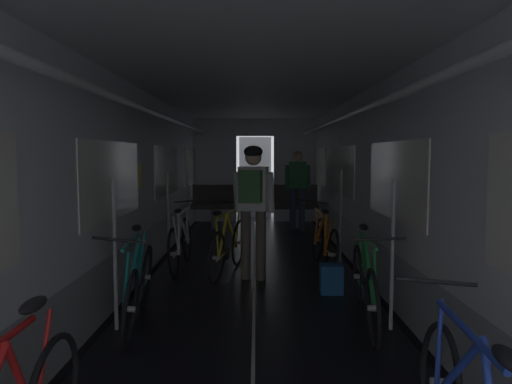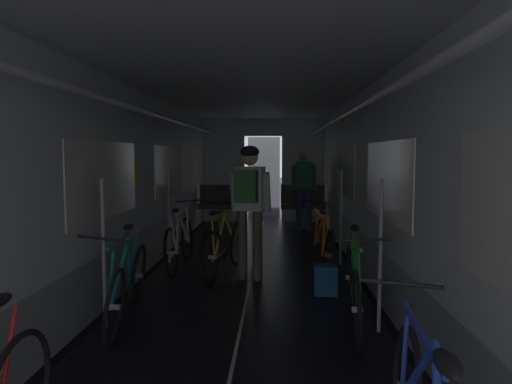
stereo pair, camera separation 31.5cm
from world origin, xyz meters
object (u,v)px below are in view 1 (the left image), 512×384
object	(u,v)px
bench_seat_far_left	(215,202)
person_cyclist_aisle	(254,197)
bicycle_white	(182,243)
bicycle_green	(367,285)
backpack_on_floor	(333,279)
bicycle_yellow_in_aisle	(230,246)
bench_seat_far_right	(297,202)
person_standing_near_bench	(299,185)
bicycle_orange	(326,243)
bicycle_teal	(140,286)

from	to	relation	value
bench_seat_far_left	person_cyclist_aisle	bearing A→B (deg)	-78.26
bicycle_white	bicycle_green	xyz separation A→B (m)	(2.09, -2.11, 0.00)
bicycle_white	backpack_on_floor	xyz separation A→B (m)	(1.93, -1.12, -0.21)
bicycle_yellow_in_aisle	person_cyclist_aisle	bearing A→B (deg)	-38.78
bench_seat_far_right	person_cyclist_aisle	bearing A→B (deg)	-102.13
bench_seat_far_left	person_standing_near_bench	bearing A→B (deg)	-11.79
bicycle_orange	bicycle_teal	size ratio (longest dim) A/B	1.00
bicycle_orange	bicycle_teal	bearing A→B (deg)	-134.67
bench_seat_far_right	bicycle_yellow_in_aisle	xyz separation A→B (m)	(-1.25, -3.99, -0.18)
person_cyclist_aisle	person_standing_near_bench	size ratio (longest dim) A/B	1.03
person_cyclist_aisle	backpack_on_floor	xyz separation A→B (m)	(0.92, -0.59, -0.90)
person_standing_near_bench	person_cyclist_aisle	bearing A→B (deg)	-103.30
bicycle_white	bicycle_teal	world-z (taller)	bicycle_teal
person_standing_near_bench	backpack_on_floor	bearing A→B (deg)	-90.00
bench_seat_far_right	bicycle_orange	size ratio (longest dim) A/B	0.58
bench_seat_far_left	backpack_on_floor	xyz separation A→B (m)	(1.80, -4.85, -0.40)
person_cyclist_aisle	backpack_on_floor	bearing A→B (deg)	-32.90
bicycle_orange	person_standing_near_bench	distance (m)	3.45
bicycle_orange	person_cyclist_aisle	world-z (taller)	person_cyclist_aisle
bicycle_yellow_in_aisle	bicycle_white	bearing A→B (deg)	159.49
bicycle_green	person_standing_near_bench	bearing A→B (deg)	91.64
bicycle_teal	bicycle_green	world-z (taller)	bicycle_teal
bicycle_green	bicycle_white	bearing A→B (deg)	134.68
bicycle_white	bench_seat_far_left	bearing A→B (deg)	88.00
bench_seat_far_left	bicycle_white	size ratio (longest dim) A/B	0.58
bench_seat_far_right	bicycle_teal	xyz separation A→B (m)	(-1.99, -5.86, -0.19)
bicycle_white	bicycle_teal	distance (m)	2.13
bicycle_white	bicycle_yellow_in_aisle	bearing A→B (deg)	-20.51
person_cyclist_aisle	person_standing_near_bench	distance (m)	3.99
bicycle_teal	bicycle_yellow_in_aisle	world-z (taller)	bicycle_teal
bicycle_yellow_in_aisle	person_standing_near_bench	world-z (taller)	person_standing_near_bench
bench_seat_far_left	person_cyclist_aisle	world-z (taller)	person_cyclist_aisle
bench_seat_far_right	bicycle_yellow_in_aisle	distance (m)	4.18
bench_seat_far_right	backpack_on_floor	world-z (taller)	bench_seat_far_right
bicycle_yellow_in_aisle	bicycle_green	bearing A→B (deg)	-52.82
bicycle_orange	bicycle_teal	xyz separation A→B (m)	(-2.06, -2.09, -0.00)
bench_seat_far_left	bicycle_white	xyz separation A→B (m)	(-0.13, -3.73, -0.18)
bicycle_teal	bicycle_green	bearing A→B (deg)	0.47
bench_seat_far_right	person_standing_near_bench	bearing A→B (deg)	-89.59
bicycle_yellow_in_aisle	backpack_on_floor	size ratio (longest dim) A/B	4.87
bench_seat_far_right	bicycle_white	world-z (taller)	bench_seat_far_right
bicycle_white	person_standing_near_bench	xyz separation A→B (m)	(1.93, 3.36, 0.59)
bench_seat_far_left	bicycle_yellow_in_aisle	size ratio (longest dim) A/B	0.59
bench_seat_far_left	bicycle_yellow_in_aisle	bearing A→B (deg)	-82.16
person_cyclist_aisle	bench_seat_far_left	bearing A→B (deg)	101.74
person_standing_near_bench	bench_seat_far_left	bearing A→B (deg)	168.21
bicycle_teal	person_cyclist_aisle	bearing A→B (deg)	56.26
person_cyclist_aisle	backpack_on_floor	size ratio (longest dim) A/B	5.09
bicycle_teal	bench_seat_far_left	bearing A→B (deg)	88.16
bicycle_yellow_in_aisle	person_standing_near_bench	xyz separation A→B (m)	(1.25, 3.61, 0.59)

